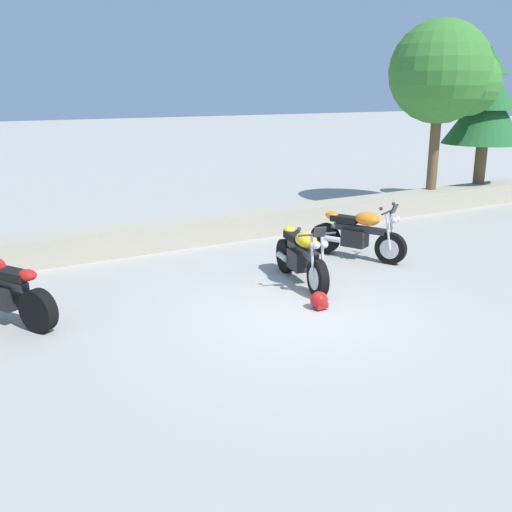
# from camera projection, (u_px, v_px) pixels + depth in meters

# --- Properties ---
(ground_plane) EXTENTS (120.00, 120.00, 0.00)m
(ground_plane) POSITION_uv_depth(u_px,v_px,m) (301.00, 315.00, 8.97)
(ground_plane) COLOR #A3A099
(stone_wall) EXTENTS (36.00, 0.80, 0.55)m
(stone_wall) POSITION_uv_depth(u_px,v_px,m) (176.00, 233.00, 12.88)
(stone_wall) COLOR #A89E89
(stone_wall) RESTS_ON ground
(motorcycle_red_near_left) EXTENTS (1.20, 1.87, 1.18)m
(motorcycle_red_near_left) POSITION_uv_depth(u_px,v_px,m) (2.00, 290.00, 8.61)
(motorcycle_red_near_left) COLOR black
(motorcycle_red_near_left) RESTS_ON ground
(motorcycle_yellow_centre) EXTENTS (0.77, 2.05, 1.18)m
(motorcycle_yellow_centre) POSITION_uv_depth(u_px,v_px,m) (302.00, 257.00, 10.30)
(motorcycle_yellow_centre) COLOR black
(motorcycle_yellow_centre) RESTS_ON ground
(motorcycle_orange_far_right) EXTENTS (1.08, 1.94, 1.18)m
(motorcycle_orange_far_right) POSITION_uv_depth(u_px,v_px,m) (358.00, 235.00, 11.84)
(motorcycle_orange_far_right) COLOR black
(motorcycle_orange_far_right) RESTS_ON ground
(rider_helmet) EXTENTS (0.28, 0.28, 0.28)m
(rider_helmet) POSITION_uv_depth(u_px,v_px,m) (319.00, 301.00, 9.19)
(rider_helmet) COLOR #B21919
(rider_helmet) RESTS_ON ground
(leafy_tree_mid_left) EXTENTS (2.88, 2.74, 4.54)m
(leafy_tree_mid_left) POSITION_uv_depth(u_px,v_px,m) (446.00, 75.00, 15.93)
(leafy_tree_mid_left) COLOR brown
(leafy_tree_mid_left) RESTS_ON stone_wall
(pine_tree_mid_right) EXTENTS (2.38, 2.38, 3.90)m
(pine_tree_mid_right) POSITION_uv_depth(u_px,v_px,m) (486.00, 104.00, 17.17)
(pine_tree_mid_right) COLOR brown
(pine_tree_mid_right) RESTS_ON stone_wall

